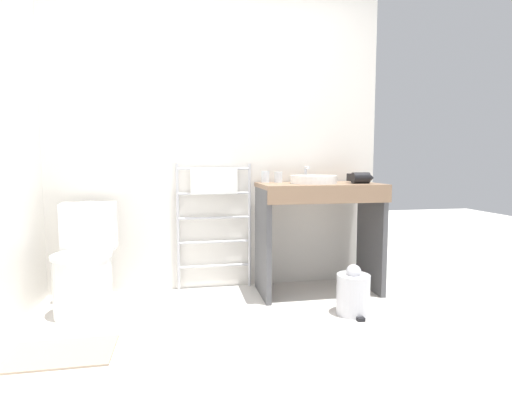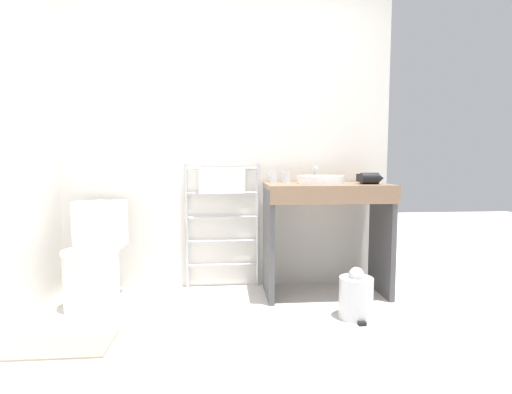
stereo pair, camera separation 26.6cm
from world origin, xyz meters
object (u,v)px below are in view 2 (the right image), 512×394
at_px(trash_bin, 356,296).
at_px(cup_near_edge, 286,177).
at_px(toilet, 94,263).
at_px(hair_dryer, 370,178).
at_px(towel_radiator, 222,199).
at_px(cup_near_wall, 273,177).
at_px(sink_basin, 321,179).

bearing_deg(trash_bin, cup_near_edge, 119.95).
bearing_deg(toilet, trash_bin, -12.48).
bearing_deg(cup_near_edge, hair_dryer, -21.08).
distance_m(cup_near_edge, hair_dryer, 0.66).
bearing_deg(hair_dryer, towel_radiator, 164.41).
xyz_separation_m(cup_near_wall, hair_dryer, (0.72, -0.26, -0.00)).
bearing_deg(towel_radiator, trash_bin, -39.32).
relative_size(toilet, sink_basin, 2.09).
distance_m(sink_basin, hair_dryer, 0.37).
xyz_separation_m(sink_basin, cup_near_wall, (-0.35, 0.20, 0.01)).
relative_size(sink_basin, trash_bin, 1.04).
xyz_separation_m(toilet, cup_near_edge, (1.47, 0.25, 0.62)).
xyz_separation_m(towel_radiator, hair_dryer, (1.14, -0.32, 0.18)).
bearing_deg(towel_radiator, toilet, -160.87).
bearing_deg(cup_near_edge, sink_basin, -35.30).
bearing_deg(trash_bin, sink_basin, 105.48).
relative_size(toilet, cup_near_edge, 8.64).
bearing_deg(trash_bin, cup_near_wall, 125.27).
bearing_deg(hair_dryer, cup_near_edge, 158.92).
distance_m(towel_radiator, cup_near_edge, 0.56).
distance_m(cup_near_edge, trash_bin, 1.09).
distance_m(hair_dryer, trash_bin, 0.92).
xyz_separation_m(sink_basin, trash_bin, (0.13, -0.49, -0.77)).
distance_m(towel_radiator, cup_near_wall, 0.46).
bearing_deg(cup_near_edge, toilet, -170.42).
bearing_deg(cup_near_edge, cup_near_wall, 166.25).
bearing_deg(towel_radiator, hair_dryer, -15.59).
bearing_deg(toilet, sink_basin, 2.50).
bearing_deg(hair_dryer, cup_near_wall, 159.95).
height_order(cup_near_wall, hair_dryer, cup_near_wall).
bearing_deg(hair_dryer, sink_basin, 170.32).
distance_m(cup_near_wall, hair_dryer, 0.77).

